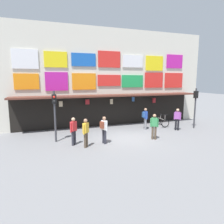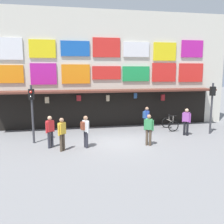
% 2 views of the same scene
% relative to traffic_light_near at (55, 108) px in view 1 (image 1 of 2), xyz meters
% --- Properties ---
extents(ground_plane, '(80.00, 80.00, 0.00)m').
position_rel_traffic_light_near_xyz_m(ground_plane, '(4.64, -0.71, -2.14)').
color(ground_plane, slate).
extents(shopfront, '(18.00, 2.60, 8.00)m').
position_rel_traffic_light_near_xyz_m(shopfront, '(4.64, 3.86, 1.82)').
color(shopfront, beige).
rests_on(shopfront, ground).
extents(traffic_light_near, '(0.29, 0.33, 3.20)m').
position_rel_traffic_light_near_xyz_m(traffic_light_near, '(0.00, 0.00, 0.00)').
color(traffic_light_near, '#38383D').
rests_on(traffic_light_near, ground).
extents(traffic_light_far, '(0.31, 0.34, 3.20)m').
position_rel_traffic_light_near_xyz_m(traffic_light_far, '(10.73, 0.02, 0.00)').
color(traffic_light_far, '#38383D').
rests_on(traffic_light_far, ground).
extents(bicycle_parked, '(0.72, 1.16, 1.05)m').
position_rel_traffic_light_near_xyz_m(bicycle_parked, '(8.67, 1.48, -1.75)').
color(bicycle_parked, black).
rests_on(bicycle_parked, ground).
extents(pedestrian_in_red, '(0.43, 0.40, 1.68)m').
position_rel_traffic_light_near_xyz_m(pedestrian_in_red, '(0.96, -1.05, -1.19)').
color(pedestrian_in_red, '#2D2D38').
rests_on(pedestrian_in_red, ground).
extents(pedestrian_in_white, '(0.44, 0.50, 1.68)m').
position_rel_traffic_light_near_xyz_m(pedestrian_in_white, '(2.74, -1.37, -1.16)').
color(pedestrian_in_white, '#2D2D38').
rests_on(pedestrian_in_white, ground).
extents(pedestrian_in_green, '(0.41, 0.42, 1.68)m').
position_rel_traffic_light_near_xyz_m(pedestrian_in_green, '(1.56, -1.67, -1.19)').
color(pedestrian_in_green, brown).
rests_on(pedestrian_in_green, ground).
extents(pedestrian_in_blue, '(0.41, 0.41, 1.68)m').
position_rel_traffic_light_near_xyz_m(pedestrian_in_blue, '(9.01, -0.11, -1.19)').
color(pedestrian_in_blue, black).
rests_on(pedestrian_in_blue, ground).
extents(pedestrian_in_yellow, '(0.47, 0.37, 1.68)m').
position_rel_traffic_light_near_xyz_m(pedestrian_in_yellow, '(6.07, -1.61, -1.19)').
color(pedestrian_in_yellow, brown).
rests_on(pedestrian_in_yellow, ground).
extents(pedestrian_in_purple, '(0.37, 0.53, 1.68)m').
position_rel_traffic_light_near_xyz_m(pedestrian_in_purple, '(6.81, 0.95, -1.16)').
color(pedestrian_in_purple, gray).
rests_on(pedestrian_in_purple, ground).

